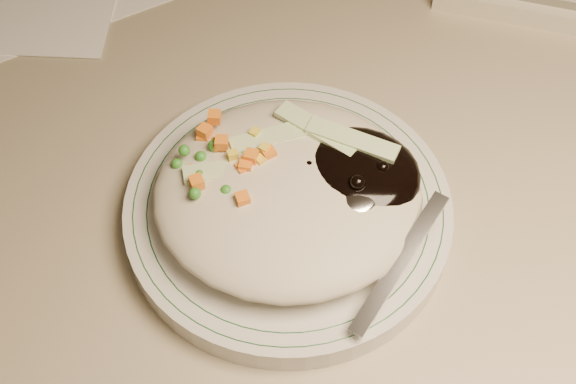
{
  "coord_description": "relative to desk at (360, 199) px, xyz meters",
  "views": [
    {
      "loc": [
        -0.06,
        0.89,
        1.25
      ],
      "look_at": [
        -0.07,
        1.22,
        0.78
      ],
      "focal_mm": 50.0,
      "sensor_mm": 36.0,
      "label": 1
    }
  ],
  "objects": [
    {
      "name": "plate",
      "position": [
        -0.07,
        -0.16,
        0.21
      ],
      "size": [
        0.24,
        0.24,
        0.02
      ],
      "primitive_type": "cylinder",
      "color": "silver",
      "rests_on": "desk"
    },
    {
      "name": "meal",
      "position": [
        -0.07,
        -0.16,
        0.24
      ],
      "size": [
        0.21,
        0.19,
        0.05
      ],
      "color": "beige",
      "rests_on": "plate"
    },
    {
      "name": "plate_rim",
      "position": [
        -0.07,
        -0.16,
        0.22
      ],
      "size": [
        0.23,
        0.23,
        0.0
      ],
      "color": "#144723",
      "rests_on": "plate"
    },
    {
      "name": "desk",
      "position": [
        0.0,
        0.0,
        0.0
      ],
      "size": [
        1.4,
        0.7,
        0.74
      ],
      "color": "gray",
      "rests_on": "ground"
    }
  ]
}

